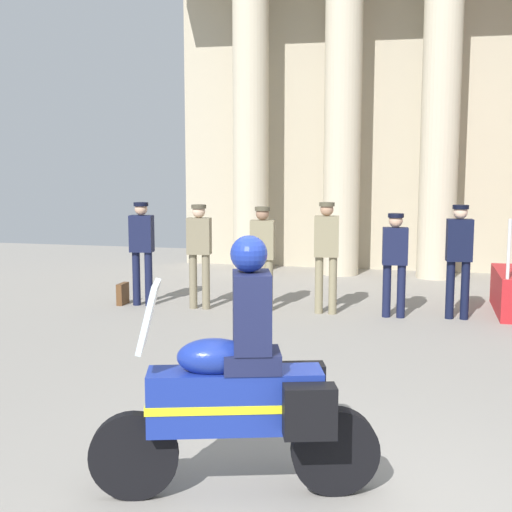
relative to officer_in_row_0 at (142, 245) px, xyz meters
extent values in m
cube|color=#B6AB91|center=(4.83, 5.07, 2.39)|extent=(11.48, 0.30, 6.84)
cylinder|color=beige|center=(0.87, 4.08, 2.08)|extent=(0.77, 0.77, 6.22)
cylinder|color=beige|center=(2.85, 4.08, 2.08)|extent=(0.77, 0.77, 6.22)
cylinder|color=beige|center=(4.83, 4.08, 2.08)|extent=(0.77, 0.77, 6.22)
cylinder|color=silver|center=(5.79, 0.04, 0.09)|extent=(0.05, 0.05, 0.90)
cylinder|color=#141938|center=(-0.11, 0.00, -0.57)|extent=(0.13, 0.13, 0.91)
cylinder|color=#141938|center=(0.11, 0.00, -0.57)|extent=(0.13, 0.13, 0.91)
cube|color=#141938|center=(0.00, 0.00, 0.19)|extent=(0.40, 0.26, 0.61)
sphere|color=tan|center=(0.00, 0.00, 0.60)|extent=(0.21, 0.21, 0.21)
cylinder|color=black|center=(0.00, 0.00, 0.68)|extent=(0.24, 0.24, 0.06)
cylinder|color=#7A7056|center=(0.90, -0.02, -0.57)|extent=(0.13, 0.13, 0.91)
cylinder|color=#7A7056|center=(1.12, -0.02, -0.57)|extent=(0.13, 0.13, 0.91)
cube|color=#7A7056|center=(1.01, -0.02, 0.18)|extent=(0.40, 0.26, 0.59)
sphere|color=beige|center=(1.01, -0.02, 0.58)|extent=(0.21, 0.21, 0.21)
cylinder|color=#494334|center=(1.01, -0.02, 0.66)|extent=(0.24, 0.24, 0.06)
cylinder|color=#847A5B|center=(1.93, 0.07, -0.60)|extent=(0.13, 0.13, 0.85)
cylinder|color=#847A5B|center=(2.15, 0.07, -0.60)|extent=(0.13, 0.13, 0.85)
cube|color=#847A5B|center=(2.04, 0.07, 0.13)|extent=(0.40, 0.26, 0.63)
sphere|color=#997056|center=(2.04, 0.07, 0.55)|extent=(0.21, 0.21, 0.21)
cylinder|color=#4F4937|center=(2.04, 0.07, 0.63)|extent=(0.24, 0.24, 0.06)
cylinder|color=#847A5B|center=(2.97, 0.07, -0.57)|extent=(0.13, 0.13, 0.92)
cylinder|color=#847A5B|center=(3.19, 0.07, -0.57)|extent=(0.13, 0.13, 0.92)
cube|color=#847A5B|center=(3.08, 0.07, 0.21)|extent=(0.40, 0.26, 0.64)
sphere|color=tan|center=(3.08, 0.07, 0.64)|extent=(0.21, 0.21, 0.21)
cylinder|color=#4F4937|center=(3.08, 0.07, 0.72)|extent=(0.24, 0.24, 0.06)
cylinder|color=#141938|center=(4.03, 0.05, -0.61)|extent=(0.13, 0.13, 0.83)
cylinder|color=#141938|center=(4.25, 0.05, -0.61)|extent=(0.13, 0.13, 0.83)
cube|color=#141938|center=(4.14, 0.05, 0.09)|extent=(0.40, 0.26, 0.57)
sphere|color=tan|center=(4.14, 0.05, 0.48)|extent=(0.21, 0.21, 0.21)
cylinder|color=black|center=(4.14, 0.05, 0.56)|extent=(0.24, 0.24, 0.06)
cylinder|color=black|center=(4.98, 0.16, -0.58)|extent=(0.13, 0.13, 0.90)
cylinder|color=black|center=(5.20, 0.16, -0.58)|extent=(0.13, 0.13, 0.90)
cube|color=black|center=(5.09, 0.16, 0.19)|extent=(0.40, 0.26, 0.64)
sphere|color=beige|center=(5.09, 0.16, 0.62)|extent=(0.21, 0.21, 0.21)
cylinder|color=black|center=(5.09, 0.16, 0.70)|extent=(0.24, 0.24, 0.06)
cylinder|color=black|center=(2.57, -6.39, -0.71)|extent=(0.64, 0.28, 0.64)
cylinder|color=black|center=(3.96, -5.97, -0.71)|extent=(0.65, 0.32, 0.64)
cube|color=navy|center=(3.27, -6.18, -0.31)|extent=(1.28, 0.66, 0.44)
ellipsoid|color=navy|center=(3.13, -6.22, 0.01)|extent=(0.59, 0.46, 0.26)
cube|color=yellow|center=(3.27, -6.18, -0.33)|extent=(1.30, 0.68, 0.06)
cube|color=silver|center=(2.69, -6.35, 0.31)|extent=(0.27, 0.43, 0.47)
cube|color=black|center=(3.82, -6.29, -0.31)|extent=(0.40, 0.28, 0.36)
cube|color=black|center=(3.67, -5.79, -0.31)|extent=(0.40, 0.28, 0.36)
cube|color=#191E42|center=(3.38, -6.15, -0.02)|extent=(0.48, 0.44, 0.14)
cube|color=#191E42|center=(3.38, -6.15, 0.33)|extent=(0.35, 0.42, 0.56)
sphere|color=navy|center=(3.36, -6.15, 0.74)|extent=(0.26, 0.26, 0.26)
cube|color=brown|center=(-0.37, 0.01, -0.85)|extent=(0.10, 0.32, 0.36)
camera|label=1|loc=(4.52, -10.82, 1.38)|focal=49.18mm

